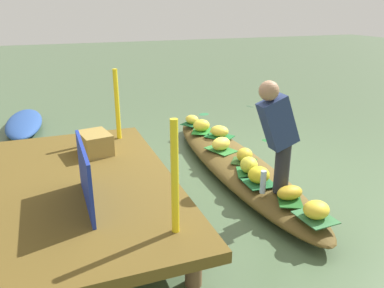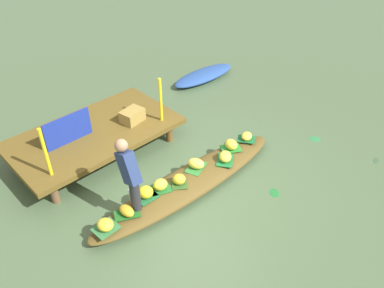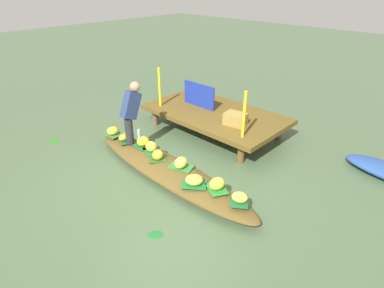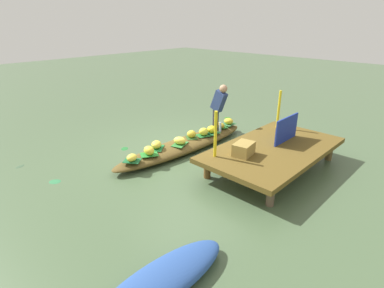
{
  "view_description": "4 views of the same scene",
  "coord_description": "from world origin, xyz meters",
  "px_view_note": "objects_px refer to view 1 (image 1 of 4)",
  "views": [
    {
      "loc": [
        -4.29,
        2.25,
        2.17
      ],
      "look_at": [
        0.37,
        0.49,
        0.36
      ],
      "focal_mm": 35.95,
      "sensor_mm": 36.0,
      "label": 1
    },
    {
      "loc": [
        -3.5,
        -3.74,
        4.8
      ],
      "look_at": [
        0.4,
        0.35,
        0.58
      ],
      "focal_mm": 36.66,
      "sensor_mm": 36.0,
      "label": 2
    },
    {
      "loc": [
        3.67,
        -3.18,
        3.25
      ],
      "look_at": [
        0.23,
        0.43,
        0.58
      ],
      "focal_mm": 29.49,
      "sensor_mm": 36.0,
      "label": 3
    },
    {
      "loc": [
        4.87,
        4.93,
        3.0
      ],
      "look_at": [
        0.18,
        0.41,
        0.33
      ],
      "focal_mm": 28.7,
      "sensor_mm": 36.0,
      "label": 4
    }
  ],
  "objects_px": {
    "banana_bunch_2": "(201,125)",
    "banana_bunch_7": "(245,155)",
    "banana_bunch_0": "(249,165)",
    "banana_bunch_1": "(290,193)",
    "moored_boat": "(24,123)",
    "market_banner": "(85,175)",
    "water_bottle": "(263,182)",
    "banana_bunch_3": "(221,144)",
    "vendor_person": "(278,132)",
    "produce_crate": "(95,143)",
    "banana_bunch_4": "(220,131)",
    "vendor_boat": "(236,164)",
    "banana_bunch_8": "(259,175)",
    "banana_bunch_6": "(316,210)",
    "banana_bunch_5": "(192,119)"
  },
  "relations": [
    {
      "from": "moored_boat",
      "to": "banana_bunch_0",
      "type": "bearing_deg",
      "value": -141.66
    },
    {
      "from": "banana_bunch_5",
      "to": "banana_bunch_7",
      "type": "xyz_separation_m",
      "value": [
        -1.82,
        -0.04,
        0.02
      ]
    },
    {
      "from": "banana_bunch_6",
      "to": "water_bottle",
      "type": "height_order",
      "value": "water_bottle"
    },
    {
      "from": "banana_bunch_7",
      "to": "market_banner",
      "type": "height_order",
      "value": "market_banner"
    },
    {
      "from": "moored_boat",
      "to": "banana_bunch_7",
      "type": "bearing_deg",
      "value": -137.95
    },
    {
      "from": "vendor_boat",
      "to": "banana_bunch_2",
      "type": "height_order",
      "value": "banana_bunch_2"
    },
    {
      "from": "banana_bunch_0",
      "to": "banana_bunch_1",
      "type": "bearing_deg",
      "value": -174.14
    },
    {
      "from": "moored_boat",
      "to": "produce_crate",
      "type": "height_order",
      "value": "produce_crate"
    },
    {
      "from": "banana_bunch_1",
      "to": "banana_bunch_7",
      "type": "relative_size",
      "value": 1.3
    },
    {
      "from": "vendor_boat",
      "to": "banana_bunch_3",
      "type": "xyz_separation_m",
      "value": [
        0.27,
        0.1,
        0.22
      ]
    },
    {
      "from": "banana_bunch_6",
      "to": "produce_crate",
      "type": "relative_size",
      "value": 0.59
    },
    {
      "from": "banana_bunch_2",
      "to": "produce_crate",
      "type": "relative_size",
      "value": 0.61
    },
    {
      "from": "banana_bunch_4",
      "to": "banana_bunch_6",
      "type": "distance_m",
      "value": 2.51
    },
    {
      "from": "moored_boat",
      "to": "banana_bunch_8",
      "type": "xyz_separation_m",
      "value": [
        -3.96,
        -2.62,
        0.24
      ]
    },
    {
      "from": "moored_boat",
      "to": "banana_bunch_1",
      "type": "bearing_deg",
      "value": -145.77
    },
    {
      "from": "banana_bunch_4",
      "to": "banana_bunch_3",
      "type": "bearing_deg",
      "value": 157.57
    },
    {
      "from": "banana_bunch_3",
      "to": "banana_bunch_5",
      "type": "relative_size",
      "value": 1.23
    },
    {
      "from": "banana_bunch_4",
      "to": "vendor_person",
      "type": "relative_size",
      "value": 0.23
    },
    {
      "from": "water_bottle",
      "to": "banana_bunch_3",
      "type": "bearing_deg",
      "value": -5.18
    },
    {
      "from": "banana_bunch_0",
      "to": "banana_bunch_3",
      "type": "distance_m",
      "value": 0.82
    },
    {
      "from": "banana_bunch_2",
      "to": "banana_bunch_7",
      "type": "relative_size",
      "value": 1.2
    },
    {
      "from": "banana_bunch_3",
      "to": "market_banner",
      "type": "height_order",
      "value": "market_banner"
    },
    {
      "from": "banana_bunch_8",
      "to": "produce_crate",
      "type": "height_order",
      "value": "produce_crate"
    },
    {
      "from": "banana_bunch_0",
      "to": "water_bottle",
      "type": "bearing_deg",
      "value": 167.83
    },
    {
      "from": "banana_bunch_7",
      "to": "moored_boat",
      "type": "bearing_deg",
      "value": 39.45
    },
    {
      "from": "moored_boat",
      "to": "banana_bunch_1",
      "type": "xyz_separation_m",
      "value": [
        -4.42,
        -2.72,
        0.21
      ]
    },
    {
      "from": "vendor_boat",
      "to": "banana_bunch_8",
      "type": "distance_m",
      "value": 0.88
    },
    {
      "from": "market_banner",
      "to": "water_bottle",
      "type": "bearing_deg",
      "value": -89.76
    },
    {
      "from": "banana_bunch_1",
      "to": "banana_bunch_8",
      "type": "height_order",
      "value": "banana_bunch_8"
    },
    {
      "from": "banana_bunch_4",
      "to": "vendor_boat",
      "type": "bearing_deg",
      "value": 171.69
    },
    {
      "from": "banana_bunch_7",
      "to": "water_bottle",
      "type": "distance_m",
      "value": 0.87
    },
    {
      "from": "vendor_boat",
      "to": "banana_bunch_7",
      "type": "bearing_deg",
      "value": -177.66
    },
    {
      "from": "water_bottle",
      "to": "produce_crate",
      "type": "distance_m",
      "value": 2.02
    },
    {
      "from": "vendor_person",
      "to": "banana_bunch_4",
      "type": "bearing_deg",
      "value": -7.0
    },
    {
      "from": "banana_bunch_3",
      "to": "banana_bunch_8",
      "type": "height_order",
      "value": "banana_bunch_8"
    },
    {
      "from": "banana_bunch_7",
      "to": "banana_bunch_8",
      "type": "xyz_separation_m",
      "value": [
        -0.61,
        0.14,
        0.0
      ]
    },
    {
      "from": "produce_crate",
      "to": "banana_bunch_1",
      "type": "bearing_deg",
      "value": -129.42
    },
    {
      "from": "vendor_boat",
      "to": "banana_bunch_8",
      "type": "relative_size",
      "value": 16.39
    },
    {
      "from": "banana_bunch_2",
      "to": "banana_bunch_3",
      "type": "distance_m",
      "value": 0.87
    },
    {
      "from": "market_banner",
      "to": "banana_bunch_7",
      "type": "bearing_deg",
      "value": -67.64
    },
    {
      "from": "banana_bunch_6",
      "to": "market_banner",
      "type": "distance_m",
      "value": 2.16
    },
    {
      "from": "vendor_person",
      "to": "produce_crate",
      "type": "distance_m",
      "value": 2.14
    },
    {
      "from": "banana_bunch_2",
      "to": "banana_bunch_7",
      "type": "xyz_separation_m",
      "value": [
        -1.37,
        -0.05,
        -0.0
      ]
    },
    {
      "from": "moored_boat",
      "to": "produce_crate",
      "type": "relative_size",
      "value": 4.32
    },
    {
      "from": "banana_bunch_1",
      "to": "water_bottle",
      "type": "bearing_deg",
      "value": 39.93
    },
    {
      "from": "vendor_person",
      "to": "banana_bunch_7",
      "type": "bearing_deg",
      "value": -7.89
    },
    {
      "from": "banana_bunch_4",
      "to": "water_bottle",
      "type": "relative_size",
      "value": 1.12
    },
    {
      "from": "water_bottle",
      "to": "vendor_person",
      "type": "bearing_deg",
      "value": -110.81
    },
    {
      "from": "banana_bunch_5",
      "to": "vendor_person",
      "type": "bearing_deg",
      "value": 178.28
    },
    {
      "from": "vendor_person",
      "to": "water_bottle",
      "type": "xyz_separation_m",
      "value": [
        0.04,
        0.11,
        -0.57
      ]
    }
  ]
}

